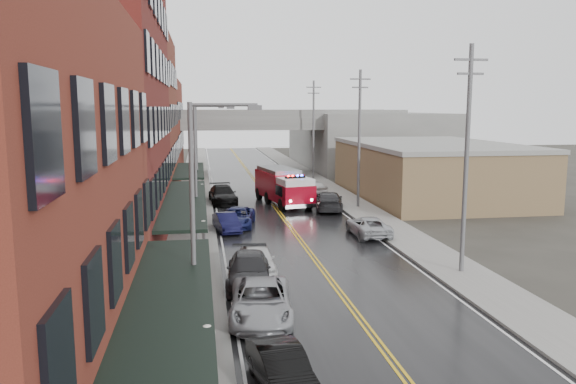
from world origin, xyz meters
TOP-DOWN VIEW (x-y plane):
  - road at (0.00, 30.00)m, footprint 11.00×160.00m
  - sidewalk_left at (-7.30, 30.00)m, footprint 3.00×160.00m
  - sidewalk_right at (7.30, 30.00)m, footprint 3.00×160.00m
  - curb_left at (-5.65, 30.00)m, footprint 0.30×160.00m
  - curb_right at (5.65, 30.00)m, footprint 0.30×160.00m
  - brick_building_b at (-13.30, 23.00)m, footprint 9.00×20.00m
  - brick_building_c at (-13.30, 40.50)m, footprint 9.00×15.00m
  - brick_building_far at (-13.30, 58.00)m, footprint 9.00×20.00m
  - tan_building at (16.00, 40.00)m, footprint 14.00×22.00m
  - right_far_block at (18.00, 70.00)m, footprint 18.00×30.00m
  - awning_0 at (-7.49, 4.00)m, footprint 2.60×16.00m
  - awning_1 at (-7.49, 23.00)m, footprint 2.60×18.00m
  - awning_2 at (-7.49, 40.50)m, footprint 2.60×13.00m
  - globe_lamp_0 at (-6.40, 2.00)m, footprint 0.44×0.44m
  - globe_lamp_1 at (-6.40, 16.00)m, footprint 0.44×0.44m
  - globe_lamp_2 at (-6.40, 30.00)m, footprint 0.44×0.44m
  - street_lamp_0 at (-6.55, 8.00)m, footprint 2.64×0.22m
  - street_lamp_1 at (-6.55, 24.00)m, footprint 2.64×0.22m
  - street_lamp_2 at (-6.55, 40.00)m, footprint 2.64×0.22m
  - utility_pole_0 at (7.20, 15.00)m, footprint 1.80×0.24m
  - utility_pole_1 at (7.20, 35.00)m, footprint 1.80×0.24m
  - utility_pole_2 at (7.20, 55.00)m, footprint 1.80×0.24m
  - overpass at (0.00, 62.00)m, footprint 40.00×10.00m
  - fire_truck at (0.96, 37.73)m, footprint 4.86×9.25m
  - parked_car_left_1 at (-4.10, 4.08)m, footprint 2.05×4.28m
  - parked_car_left_2 at (-4.09, 10.20)m, footprint 3.08×5.74m
  - parked_car_left_3 at (-4.21, 14.75)m, footprint 2.70×5.53m
  - parked_car_left_4 at (-3.60, 16.80)m, footprint 1.81×4.48m
  - parked_car_left_5 at (-4.73, 27.20)m, footprint 2.03×4.21m
  - parked_car_left_6 at (-3.84, 28.80)m, footprint 3.17×5.38m
  - parked_car_left_7 at (-4.52, 39.20)m, footprint 2.72×5.89m
  - parked_car_right_0 at (4.88, 24.36)m, footprint 2.29×4.93m
  - parked_car_right_1 at (4.40, 34.20)m, footprint 3.44×5.95m
  - parked_car_right_2 at (5.00, 44.01)m, footprint 2.70×4.23m
  - parked_car_right_3 at (3.83, 47.80)m, footprint 1.47×4.10m

SIDE VIEW (x-z plane):
  - road at x=0.00m, z-range 0.00..0.02m
  - sidewalk_left at x=-7.30m, z-range 0.00..0.15m
  - sidewalk_right at x=7.30m, z-range 0.00..0.15m
  - curb_left at x=-5.65m, z-range 0.00..0.15m
  - curb_right at x=5.65m, z-range 0.00..0.15m
  - parked_car_left_5 at x=-4.73m, z-range 0.00..1.33m
  - parked_car_right_2 at x=5.00m, z-range 0.00..1.34m
  - parked_car_right_3 at x=3.83m, z-range 0.00..1.34m
  - parked_car_left_1 at x=-4.10m, z-range 0.00..1.35m
  - parked_car_right_0 at x=4.88m, z-range 0.00..1.37m
  - parked_car_left_6 at x=-3.84m, z-range 0.00..1.40m
  - parked_car_left_4 at x=-3.60m, z-range 0.00..1.52m
  - parked_car_left_2 at x=-4.09m, z-range 0.00..1.53m
  - parked_car_left_3 at x=-4.21m, z-range 0.00..1.55m
  - parked_car_right_1 at x=4.40m, z-range 0.00..1.62m
  - parked_car_left_7 at x=-4.52m, z-range 0.00..1.67m
  - fire_truck at x=0.96m, z-range 0.14..3.37m
  - globe_lamp_0 at x=-6.40m, z-range 0.75..3.87m
  - globe_lamp_1 at x=-6.40m, z-range 0.75..3.87m
  - globe_lamp_2 at x=-6.40m, z-range 0.75..3.87m
  - tan_building at x=16.00m, z-range 0.00..5.00m
  - awning_2 at x=-7.49m, z-range 1.44..4.53m
  - awning_0 at x=-7.49m, z-range 1.44..4.53m
  - awning_1 at x=-7.49m, z-range 1.44..4.53m
  - right_far_block at x=18.00m, z-range 0.00..8.00m
  - street_lamp_0 at x=-6.55m, z-range 0.69..9.69m
  - street_lamp_1 at x=-6.55m, z-range 0.69..9.69m
  - street_lamp_2 at x=-6.55m, z-range 0.69..9.69m
  - overpass at x=0.00m, z-range 2.24..9.74m
  - brick_building_far at x=-13.30m, z-range 0.00..12.00m
  - utility_pole_0 at x=7.20m, z-range 0.31..12.31m
  - utility_pole_1 at x=7.20m, z-range 0.31..12.31m
  - utility_pole_2 at x=7.20m, z-range 0.31..12.31m
  - brick_building_c at x=-13.30m, z-range 0.00..15.00m
  - brick_building_b at x=-13.30m, z-range 0.00..18.00m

